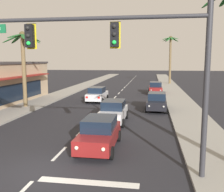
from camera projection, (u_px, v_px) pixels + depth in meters
ground_plane at (41, 172)px, 10.84m from camera, size 220.00×220.00×0.00m
sidewalk_right at (179, 101)px, 29.22m from camera, size 3.20×110.00×0.14m
sidewalk_left at (50, 98)px, 31.58m from camera, size 3.20×110.00×0.14m
lane_markings at (115, 101)px, 29.78m from camera, size 4.28×86.87×0.01m
traffic_signal_mast at (119, 51)px, 9.95m from camera, size 10.65×0.41×7.27m
sedan_lead_at_stop_bar at (99, 133)px, 13.64m from camera, size 1.95×4.45×1.68m
sedan_third_in_queue at (113, 111)px, 19.43m from camera, size 1.98×4.46×1.68m
sedan_oncoming_far at (97, 94)px, 29.20m from camera, size 2.00×4.47×1.68m
sedan_parked_nearest_kerb at (155, 88)px, 35.99m from camera, size 1.97×4.46×1.68m
sedan_parked_mid_kerb at (157, 101)px, 24.11m from camera, size 2.08×4.50×1.68m
palm_left_second at (23, 55)px, 24.77m from camera, size 3.66×4.01×7.49m
palm_right_farthest at (170, 52)px, 49.73m from camera, size 3.22×3.21×9.39m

